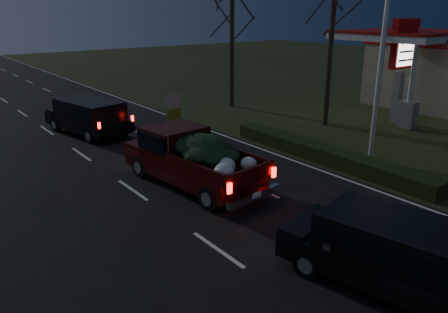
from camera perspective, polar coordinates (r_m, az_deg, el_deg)
ground at (r=11.74m, az=-0.82°, el=-12.11°), size 120.00×120.00×0.00m
road_asphalt at (r=11.73m, az=-0.82°, el=-12.07°), size 14.00×120.00×0.02m
hedge_row at (r=18.60m, az=13.11°, el=0.29°), size 1.00×10.00×0.60m
light_pole at (r=18.50m, az=20.32°, el=15.93°), size 0.50×0.90×9.16m
gas_price_pylon at (r=25.69m, az=22.32°, el=12.31°), size 2.00×0.41×5.57m
gas_canopy at (r=27.88m, az=22.86°, el=13.85°), size 7.10×6.10×4.88m
bare_tree_mid at (r=23.88m, az=14.18°, el=18.95°), size 3.60×3.60×8.50m
bare_tree_far at (r=28.21m, az=1.05°, el=17.07°), size 3.60×3.60×7.00m
pickup_truck at (r=15.48m, az=-4.22°, el=0.18°), size 2.70×5.86×2.98m
lead_suv at (r=22.94m, az=-17.23°, el=5.39°), size 2.96×5.24×1.42m
rear_suv at (r=10.49m, az=21.71°, el=-11.08°), size 2.92×5.07×1.37m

